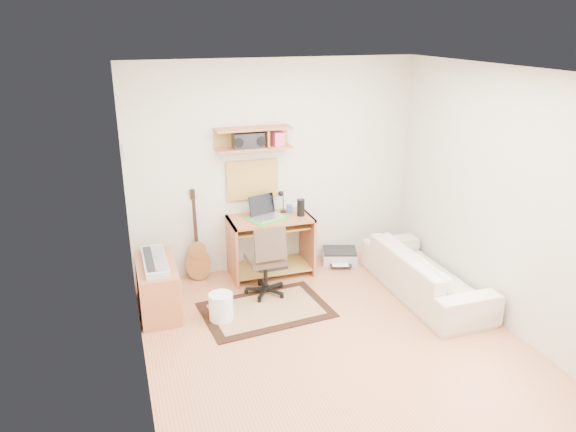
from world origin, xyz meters
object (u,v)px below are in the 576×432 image
object	(u,v)px
task_chair	(265,259)
cabinet	(157,287)
sofa	(426,266)
printer	(340,256)
desk	(271,246)

from	to	relation	value
task_chair	cabinet	world-z (taller)	task_chair
task_chair	sofa	xyz separation A→B (m)	(1.74, -0.57, -0.08)
cabinet	printer	xyz separation A→B (m)	(2.38, 0.53, -0.19)
task_chair	cabinet	bearing A→B (deg)	177.32
desk	sofa	world-z (taller)	desk
printer	sofa	bearing A→B (deg)	-44.26
desk	task_chair	distance (m)	0.55
desk	task_chair	bearing A→B (deg)	-112.96
task_chair	printer	xyz separation A→B (m)	(1.17, 0.55, -0.36)
cabinet	sofa	bearing A→B (deg)	-11.28
task_chair	sofa	distance (m)	1.84
task_chair	sofa	size ratio (longest dim) A/B	0.48
cabinet	sofa	world-z (taller)	sofa
desk	printer	distance (m)	1.00
cabinet	task_chair	bearing A→B (deg)	-0.89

